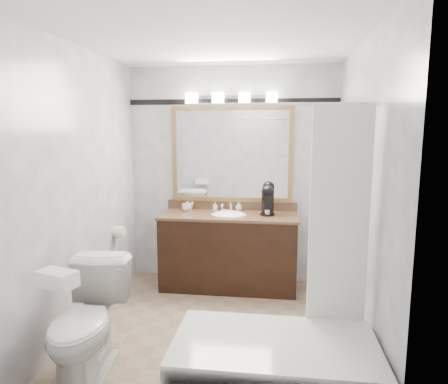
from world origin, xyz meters
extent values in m
cube|color=gray|center=(0.00, 0.00, -0.01)|extent=(2.40, 2.60, 0.01)
cube|color=white|center=(0.00, 0.00, 2.50)|extent=(2.40, 2.60, 0.01)
cube|color=white|center=(0.00, 1.30, 1.25)|extent=(2.40, 0.01, 2.50)
cube|color=white|center=(0.00, -1.30, 1.25)|extent=(2.40, 0.01, 2.50)
cube|color=white|center=(-1.20, 0.00, 1.25)|extent=(0.01, 2.60, 2.50)
cube|color=white|center=(1.20, 0.00, 1.25)|extent=(0.01, 2.60, 2.50)
cube|color=black|center=(0.00, 1.01, 0.41)|extent=(1.50, 0.55, 0.82)
cube|color=#8A6041|center=(0.00, 1.01, 0.83)|extent=(1.53, 0.58, 0.03)
cube|color=#8A6041|center=(0.00, 1.29, 0.90)|extent=(1.53, 0.03, 0.10)
ellipsoid|color=white|center=(0.00, 1.01, 0.82)|extent=(0.44, 0.34, 0.14)
cube|color=olive|center=(0.00, 1.28, 2.02)|extent=(1.40, 0.04, 0.05)
cube|color=olive|center=(0.00, 1.28, 0.97)|extent=(1.40, 0.04, 0.05)
cube|color=olive|center=(-0.68, 1.28, 1.50)|extent=(0.05, 0.04, 1.00)
cube|color=olive|center=(0.68, 1.28, 1.50)|extent=(0.05, 0.04, 1.00)
cube|color=white|center=(0.00, 1.29, 1.50)|extent=(1.30, 0.01, 1.00)
cube|color=silver|center=(0.00, 1.27, 2.15)|extent=(0.90, 0.05, 0.03)
cube|color=white|center=(-0.45, 1.22, 2.13)|extent=(0.12, 0.12, 0.12)
cube|color=white|center=(-0.15, 1.22, 2.13)|extent=(0.12, 0.12, 0.12)
cube|color=white|center=(0.15, 1.22, 2.13)|extent=(0.12, 0.12, 0.12)
cube|color=white|center=(0.45, 1.22, 2.13)|extent=(0.12, 0.12, 0.12)
cube|color=black|center=(0.00, 1.29, 2.10)|extent=(2.40, 0.01, 0.06)
cube|color=white|center=(0.53, -0.92, 0.23)|extent=(1.30, 0.72, 0.45)
cylinder|color=silver|center=(0.53, -0.54, 1.95)|extent=(1.30, 0.02, 0.02)
cube|color=white|center=(0.95, -0.55, 1.18)|extent=(0.40, 0.04, 1.55)
cylinder|color=white|center=(-1.14, 0.66, 0.70)|extent=(0.11, 0.12, 0.12)
imported|color=white|center=(-0.81, -0.78, 0.41)|extent=(0.52, 0.84, 0.82)
cube|color=white|center=(-0.81, -1.12, 0.87)|extent=(0.27, 0.20, 0.10)
cylinder|color=black|center=(0.43, 1.03, 0.86)|extent=(0.17, 0.17, 0.02)
cylinder|color=black|center=(0.43, 1.09, 0.98)|extent=(0.14, 0.14, 0.24)
sphere|color=black|center=(0.43, 1.09, 1.10)|extent=(0.14, 0.14, 0.14)
cube|color=black|center=(0.43, 1.01, 1.06)|extent=(0.09, 0.09, 0.05)
cylinder|color=silver|center=(0.43, 1.01, 0.89)|extent=(0.06, 0.06, 0.06)
imported|color=white|center=(-0.51, 1.15, 0.89)|extent=(0.10, 0.10, 0.08)
imported|color=white|center=(-0.49, 1.23, 0.89)|extent=(0.10, 0.10, 0.09)
imported|color=white|center=(-0.18, 1.20, 0.90)|extent=(0.06, 0.06, 0.10)
imported|color=white|center=(0.09, 1.23, 0.90)|extent=(0.10, 0.10, 0.10)
cube|color=#EEE3C4|center=(-0.05, 1.13, 0.86)|extent=(0.09, 0.07, 0.02)
camera|label=1|loc=(0.52, -3.31, 1.78)|focal=32.00mm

